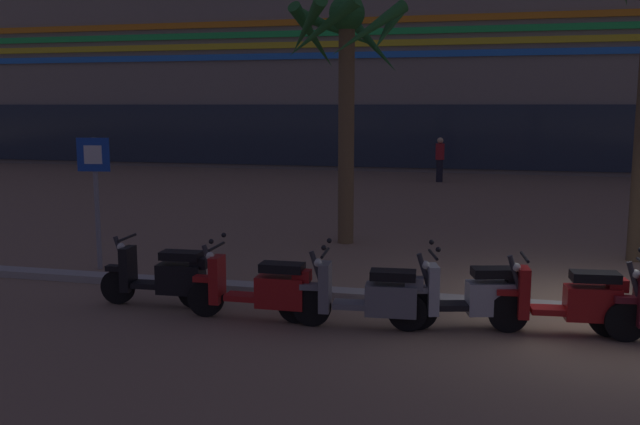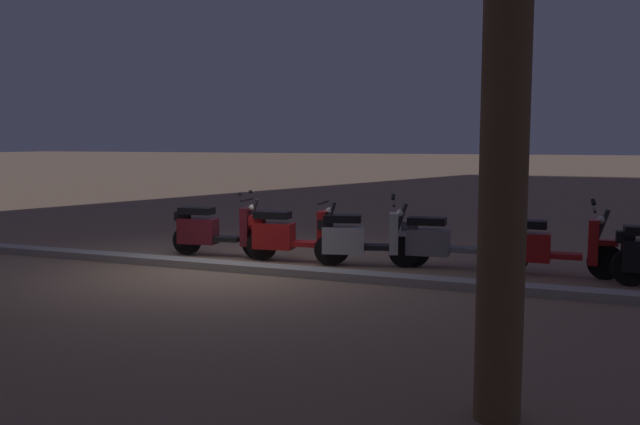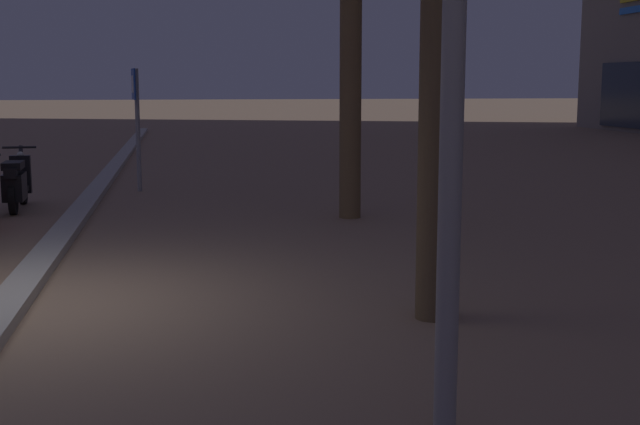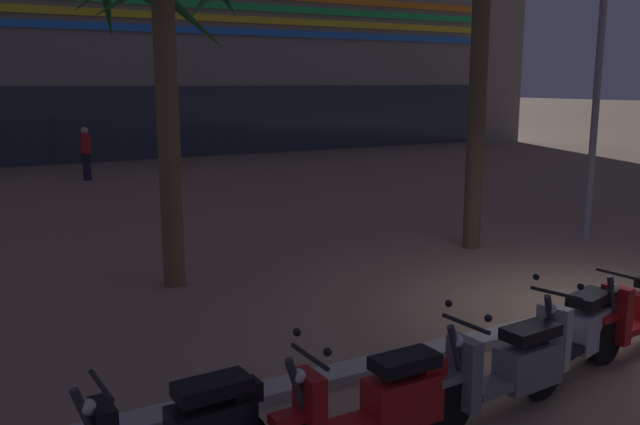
# 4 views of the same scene
# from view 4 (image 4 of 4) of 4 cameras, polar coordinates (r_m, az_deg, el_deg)

# --- Properties ---
(ground_plane) EXTENTS (200.00, 200.00, 0.00)m
(ground_plane) POSITION_cam_4_polar(r_m,az_deg,el_deg) (10.29, 22.87, -7.79)
(ground_plane) COLOR #93755B
(curb_strip) EXTENTS (60.00, 0.36, 0.12)m
(curb_strip) POSITION_cam_4_polar(r_m,az_deg,el_deg) (10.25, 23.03, -7.51)
(curb_strip) COLOR #ADA89E
(curb_strip) RESTS_ON ground
(scooter_red_gap_after_mid) EXTENTS (1.85, 0.56, 1.17)m
(scooter_red_gap_after_mid) POSITION_cam_4_polar(r_m,az_deg,el_deg) (6.00, 4.62, -15.79)
(scooter_red_gap_after_mid) COLOR black
(scooter_red_gap_after_mid) RESTS_ON ground
(scooter_grey_tail_end) EXTENTS (1.81, 0.56, 1.17)m
(scooter_grey_tail_end) POSITION_cam_4_polar(r_m,az_deg,el_deg) (6.91, 15.53, -12.52)
(scooter_grey_tail_end) COLOR black
(scooter_grey_tail_end) RESTS_ON ground
(scooter_silver_last_in_row) EXTENTS (1.70, 0.73, 1.17)m
(scooter_silver_last_in_row) POSITION_cam_4_polar(r_m,az_deg,el_deg) (8.05, 20.78, -9.37)
(scooter_silver_last_in_row) COLOR black
(scooter_silver_last_in_row) RESTS_ON ground
(palm_tree_by_mall_entrance) EXTENTS (2.71, 2.71, 5.24)m
(palm_tree_by_mall_entrance) POSITION_cam_4_polar(r_m,az_deg,el_deg) (10.56, -13.11, 15.21)
(palm_tree_by_mall_entrance) COLOR brown
(palm_tree_by_mall_entrance) RESTS_ON ground
(palm_tree_near_sign) EXTENTS (2.18, 2.18, 6.01)m
(palm_tree_near_sign) POSITION_cam_4_polar(r_m,az_deg,el_deg) (13.21, 13.43, 16.84)
(palm_tree_near_sign) COLOR brown
(palm_tree_near_sign) RESTS_ON ground
(pedestrian_strolling_near_curb) EXTENTS (0.34, 0.34, 1.73)m
(pedestrian_strolling_near_curb) POSITION_cam_4_polar(r_m,az_deg,el_deg) (23.30, -19.07, 4.82)
(pedestrian_strolling_near_curb) COLOR black
(pedestrian_strolling_near_curb) RESTS_ON ground
(street_lamp) EXTENTS (0.36, 0.36, 5.88)m
(street_lamp) POSITION_cam_4_polar(r_m,az_deg,el_deg) (14.48, 22.44, 12.08)
(street_lamp) COLOR #939399
(street_lamp) RESTS_ON ground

